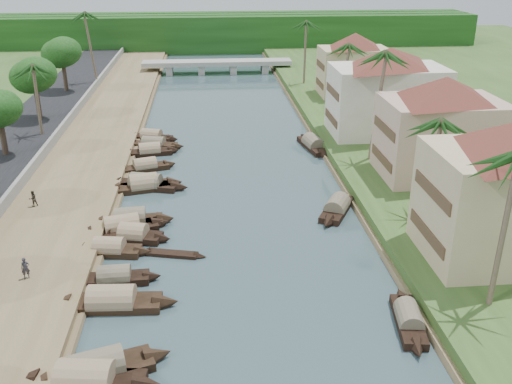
{
  "coord_description": "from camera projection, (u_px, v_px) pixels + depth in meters",
  "views": [
    {
      "loc": [
        -2.33,
        -36.82,
        21.74
      ],
      "look_at": [
        1.78,
        9.26,
        2.0
      ],
      "focal_mm": 40.0,
      "sensor_mm": 36.0,
      "label": 1
    }
  ],
  "objects": [
    {
      "name": "ground",
      "position": [
        243.0,
        266.0,
        42.46
      ],
      "size": [
        220.0,
        220.0,
        0.0
      ],
      "primitive_type": "plane",
      "color": "#34484E",
      "rests_on": "ground"
    },
    {
      "name": "left_bank",
      "position": [
        77.0,
        172.0,
        59.32
      ],
      "size": [
        10.0,
        180.0,
        0.8
      ],
      "primitive_type": "cube",
      "color": "brown",
      "rests_on": "ground"
    },
    {
      "name": "right_bank",
      "position": [
        404.0,
        160.0,
        62.1
      ],
      "size": [
        16.0,
        180.0,
        1.2
      ],
      "primitive_type": "cube",
      "color": "#2E471C",
      "rests_on": "ground"
    },
    {
      "name": "retaining_wall",
      "position": [
        34.0,
        164.0,
        58.6
      ],
      "size": [
        0.4,
        180.0,
        1.1
      ],
      "primitive_type": "cube",
      "color": "slate",
      "rests_on": "left_bank"
    },
    {
      "name": "treeline",
      "position": [
        214.0,
        32.0,
        132.5
      ],
      "size": [
        120.0,
        14.0,
        8.0
      ],
      "color": "#12360E",
      "rests_on": "ground"
    },
    {
      "name": "bridge",
      "position": [
        217.0,
        64.0,
        107.74
      ],
      "size": [
        28.0,
        4.0,
        2.4
      ],
      "color": "gray",
      "rests_on": "ground"
    },
    {
      "name": "building_mid",
      "position": [
        441.0,
        126.0,
        54.51
      ],
      "size": [
        14.11,
        14.11,
        9.7
      ],
      "color": "tan",
      "rests_on": "right_bank"
    },
    {
      "name": "building_far",
      "position": [
        387.0,
        91.0,
        67.16
      ],
      "size": [
        15.59,
        15.59,
        10.2
      ],
      "color": "#EFE2D0",
      "rests_on": "right_bank"
    },
    {
      "name": "building_distant",
      "position": [
        354.0,
        64.0,
        85.76
      ],
      "size": [
        12.62,
        12.62,
        9.2
      ],
      "color": "#C9B487",
      "rests_on": "right_bank"
    },
    {
      "name": "sampan_0",
      "position": [
        97.0,
        369.0,
        31.39
      ],
      "size": [
        8.72,
        4.28,
        2.26
      ],
      "rotation": [
        0.0,
        0.0,
        0.31
      ],
      "color": "black",
      "rests_on": "ground"
    },
    {
      "name": "sampan_1",
      "position": [
        86.0,
        383.0,
        30.42
      ],
      "size": [
        8.91,
        3.14,
        2.55
      ],
      "rotation": [
        0.0,
        0.0,
        -0.13
      ],
      "color": "black",
      "rests_on": "ground"
    },
    {
      "name": "sampan_2",
      "position": [
        112.0,
        302.0,
        37.4
      ],
      "size": [
        9.04,
        2.36,
        2.34
      ],
      "rotation": [
        0.0,
        0.0,
        -0.06
      ],
      "color": "black",
      "rests_on": "ground"
    },
    {
      "name": "sampan_3",
      "position": [
        115.0,
        278.0,
        40.16
      ],
      "size": [
        6.74,
        1.73,
        1.86
      ],
      "rotation": [
        0.0,
        0.0,
        0.04
      ],
      "color": "black",
      "rests_on": "ground"
    },
    {
      "name": "sampan_4",
      "position": [
        109.0,
        249.0,
        43.98
      ],
      "size": [
        6.89,
        2.48,
        1.96
      ],
      "rotation": [
        0.0,
        0.0,
        -0.15
      ],
      "color": "black",
      "rests_on": "ground"
    },
    {
      "name": "sampan_5",
      "position": [
        134.0,
        235.0,
        46.12
      ],
      "size": [
        6.58,
        3.09,
        2.07
      ],
      "rotation": [
        0.0,
        0.0,
        -0.25
      ],
      "color": "black",
      "rests_on": "ground"
    },
    {
      "name": "sampan_6",
      "position": [
        130.0,
        220.0,
        48.62
      ],
      "size": [
        7.78,
        2.39,
        2.28
      ],
      "rotation": [
        0.0,
        0.0,
        0.08
      ],
      "color": "black",
      "rests_on": "ground"
    },
    {
      "name": "sampan_7",
      "position": [
        122.0,
        228.0,
        47.38
      ],
      "size": [
        8.39,
        3.64,
        2.19
      ],
      "rotation": [
        0.0,
        0.0,
        0.25
      ],
      "color": "black",
      "rests_on": "ground"
    },
    {
      "name": "sampan_8",
      "position": [
        144.0,
        186.0,
        55.78
      ],
      "size": [
        8.08,
        3.62,
        2.41
      ],
      "rotation": [
        0.0,
        0.0,
        0.23
      ],
      "color": "black",
      "rests_on": "ground"
    },
    {
      "name": "sampan_9",
      "position": [
        146.0,
        184.0,
        56.16
      ],
      "size": [
        9.01,
        3.95,
        2.24
      ],
      "rotation": [
        0.0,
        0.0,
        -0.26
      ],
      "color": "black",
      "rests_on": "ground"
    },
    {
      "name": "sampan_10",
      "position": [
        145.0,
        167.0,
        60.64
      ],
      "size": [
        7.06,
        3.53,
        1.96
      ],
      "rotation": [
        0.0,
        0.0,
        0.31
      ],
      "color": "black",
      "rests_on": "ground"
    },
    {
      "name": "sampan_11",
      "position": [
        150.0,
        151.0,
        65.27
      ],
      "size": [
        7.15,
        2.6,
        2.04
      ],
      "rotation": [
        0.0,
        0.0,
        0.15
      ],
      "color": "black",
      "rests_on": "ground"
    },
    {
      "name": "sampan_12",
      "position": [
        154.0,
        144.0,
        67.7
      ],
      "size": [
        7.77,
        3.26,
        1.87
      ],
      "rotation": [
        0.0,
        0.0,
        -0.25
      ],
      "color": "black",
      "rests_on": "ground"
    },
    {
      "name": "sampan_13",
      "position": [
        152.0,
        137.0,
        70.32
      ],
      "size": [
        7.2,
        3.56,
        1.98
      ],
      "rotation": [
        0.0,
        0.0,
        -0.31
      ],
      "color": "black",
      "rests_on": "ground"
    },
    {
      "name": "sampan_14",
      "position": [
        408.0,
        319.0,
        35.65
      ],
      "size": [
        2.35,
        7.42,
        1.83
      ],
      "rotation": [
        0.0,
        0.0,
        1.43
      ],
      "color": "black",
      "rests_on": "ground"
    },
    {
      "name": "sampan_15",
      "position": [
        337.0,
        208.0,
        50.99
      ],
      "size": [
        5.11,
        7.84,
        2.15
      ],
      "rotation": [
        0.0,
        0.0,
        1.09
      ],
      "color": "black",
      "rests_on": "ground"
    },
    {
      "name": "sampan_16",
      "position": [
        313.0,
        145.0,
        67.44
      ],
      "size": [
        3.34,
        9.37,
        2.24
      ],
      "rotation": [
        0.0,
        0.0,
        1.75
      ],
      "color": "black",
      "rests_on": "ground"
    },
    {
      "name": "canoe_1",
      "position": [
        172.0,
        254.0,
        43.89
      ],
      "size": [
        5.56,
        2.2,
        0.89
      ],
      "rotation": [
        0.0,
        0.0,
        -0.25
      ],
      "color": "black",
      "rests_on": "ground"
    },
    {
      "name": "canoe_2",
      "position": [
        127.0,
        184.0,
        57.14
      ],
      "size": [
        5.39,
        1.01,
        0.78
      ],
      "rotation": [
        0.0,
        0.0,
        -0.04
      ],
      "color": "black",
      "rests_on": "ground"
    },
    {
      "name": "palm_1",
      "position": [
        438.0,
        124.0,
        45.26
      ],
      "size": [
        3.2,
        3.2,
        9.51
      ],
      "color": "brown",
      "rests_on": "ground"
    },
    {
      "name": "palm_2",
      "position": [
        380.0,
        56.0,
        56.55
      ],
      "size": [
        3.2,
        3.2,
        12.61
      ],
      "color": "brown",
      "rests_on": "ground"
    },
    {
      "name": "palm_3",
      "position": [
        344.0,
        47.0,
        74.96
      ],
      "size": [
        3.2,
        3.2,
        10.46
      ],
      "color": "brown",
      "rests_on": "ground"
    },
    {
      "name": "palm_6",
      "position": [
        32.0,
        68.0,
        64.97
      ],
      "size": [
        3.2,
        3.2,
        9.62
      ],
      "color": "brown",
      "rests_on": "ground"
    },
    {
      "name": "palm_7",
      "position": [
        306.0,
        23.0,
        91.09
      ],
      "size": [
        3.2,
        3.2,
        11.4
      ],
      "color": "brown",
      "rests_on": "ground"
    },
    {
      "name": "palm_8",
      "position": [
        89.0,
        15.0,
        90.62
      ],
      "size": [
        3.2,
        3.2,
        12.51
      ],
      "color": "brown",
      "rests_on": "ground"
    },
    {
      "name": "tree_4",
      "position": [
        34.0,
        76.0,
        72.19
      ],
      "size": [
        5.19,
        5.19,
        7.76
      ],
      "color": "#4A362A",
      "rests_on": "ground"
    },
    {
      "name": "tree_5",
      "position": [
        62.0,
        53.0,
        86.78
      ],
      "size": [
        5.3,
        5.3,
        8.04
      ],
      "color": "#4A362A",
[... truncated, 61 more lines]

